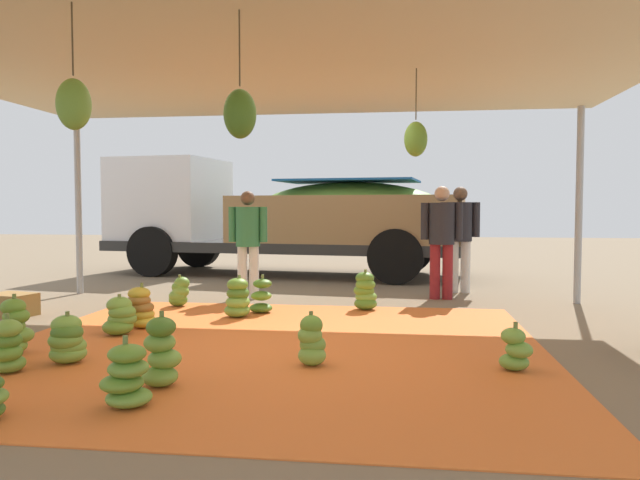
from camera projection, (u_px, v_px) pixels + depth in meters
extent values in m
plane|color=#7F6B51|center=(312.00, 301.00, 8.88)|extent=(40.00, 40.00, 0.00)
cube|color=orange|center=(268.00, 348.00, 5.91)|extent=(5.33, 5.14, 0.01)
cylinder|color=#9EA0A5|center=(78.00, 206.00, 9.60)|extent=(0.10, 0.10, 2.81)
cylinder|color=#9EA0A5|center=(579.00, 205.00, 8.60)|extent=(0.10, 0.10, 2.81)
cube|color=beige|center=(267.00, 54.00, 5.76)|extent=(8.00, 7.00, 0.06)
cylinder|color=#4C422D|center=(239.00, 48.00, 4.39)|extent=(0.01, 0.01, 0.55)
ellipsoid|color=#477523|center=(240.00, 114.00, 4.42)|extent=(0.24, 0.24, 0.36)
cylinder|color=#4C422D|center=(416.00, 94.00, 6.23)|extent=(0.01, 0.01, 0.52)
ellipsoid|color=#60932D|center=(416.00, 139.00, 6.26)|extent=(0.24, 0.24, 0.36)
cylinder|color=#4C422D|center=(72.00, 39.00, 4.23)|extent=(0.01, 0.01, 0.51)
ellipsoid|color=#6B9E38|center=(74.00, 104.00, 4.25)|extent=(0.24, 0.24, 0.36)
ellipsoid|color=#60932D|center=(178.00, 300.00, 8.37)|extent=(0.36, 0.36, 0.17)
ellipsoid|color=#6B9E38|center=(178.00, 296.00, 8.35)|extent=(0.29, 0.29, 0.17)
ellipsoid|color=#75A83D|center=(181.00, 292.00, 8.36)|extent=(0.24, 0.24, 0.17)
ellipsoid|color=#60932D|center=(180.00, 287.00, 8.38)|extent=(0.31, 0.31, 0.17)
ellipsoid|color=#6B9E38|center=(182.00, 283.00, 8.38)|extent=(0.22, 0.22, 0.17)
cylinder|color=olive|center=(180.00, 279.00, 8.35)|extent=(0.04, 0.04, 0.12)
ellipsoid|color=#75A83D|center=(160.00, 376.00, 4.61)|extent=(0.38, 0.38, 0.15)
ellipsoid|color=#75A83D|center=(165.00, 359.00, 4.64)|extent=(0.35, 0.35, 0.15)
ellipsoid|color=#75A83D|center=(160.00, 343.00, 4.63)|extent=(0.33, 0.33, 0.15)
ellipsoid|color=#477523|center=(161.00, 327.00, 4.59)|extent=(0.32, 0.32, 0.15)
cylinder|color=olive|center=(162.00, 319.00, 4.60)|extent=(0.04, 0.04, 0.12)
ellipsoid|color=#6B9E38|center=(237.00, 310.00, 7.53)|extent=(0.40, 0.40, 0.17)
ellipsoid|color=#75A83D|center=(238.00, 302.00, 7.50)|extent=(0.42, 0.42, 0.17)
ellipsoid|color=#477523|center=(238.00, 293.00, 7.52)|extent=(0.31, 0.31, 0.17)
ellipsoid|color=#60932D|center=(238.00, 285.00, 7.51)|extent=(0.35, 0.35, 0.17)
cylinder|color=olive|center=(239.00, 280.00, 7.52)|extent=(0.04, 0.04, 0.12)
ellipsoid|color=#477523|center=(261.00, 308.00, 7.85)|extent=(0.42, 0.42, 0.12)
ellipsoid|color=#60932D|center=(261.00, 296.00, 7.85)|extent=(0.31, 0.31, 0.12)
ellipsoid|color=#477523|center=(262.00, 284.00, 7.86)|extent=(0.32, 0.32, 0.12)
cylinder|color=olive|center=(263.00, 279.00, 7.85)|extent=(0.04, 0.04, 0.12)
ellipsoid|color=#6B9E38|center=(129.00, 397.00, 4.15)|extent=(0.42, 0.42, 0.12)
ellipsoid|color=#60932D|center=(122.00, 383.00, 4.13)|extent=(0.32, 0.32, 0.12)
ellipsoid|color=#6B9E38|center=(128.00, 368.00, 4.12)|extent=(0.28, 0.28, 0.12)
ellipsoid|color=#60932D|center=(127.00, 354.00, 4.10)|extent=(0.36, 0.36, 0.12)
cylinder|color=olive|center=(125.00, 344.00, 4.12)|extent=(0.04, 0.04, 0.12)
ellipsoid|color=#518428|center=(366.00, 304.00, 8.08)|extent=(0.41, 0.41, 0.16)
ellipsoid|color=#75A83D|center=(366.00, 297.00, 8.11)|extent=(0.33, 0.33, 0.16)
ellipsoid|color=#60932D|center=(364.00, 291.00, 8.11)|extent=(0.33, 0.33, 0.16)
ellipsoid|color=#60932D|center=(366.00, 285.00, 8.07)|extent=(0.33, 0.33, 0.16)
ellipsoid|color=#518428|center=(365.00, 278.00, 8.10)|extent=(0.26, 0.26, 0.16)
cylinder|color=olive|center=(365.00, 274.00, 8.07)|extent=(0.04, 0.04, 0.12)
ellipsoid|color=#75A83D|center=(312.00, 355.00, 5.22)|extent=(0.27, 0.27, 0.18)
ellipsoid|color=#6B9E38|center=(313.00, 345.00, 5.25)|extent=(0.27, 0.27, 0.18)
ellipsoid|color=#75A83D|center=(310.00, 335.00, 5.23)|extent=(0.25, 0.25, 0.18)
ellipsoid|color=#60932D|center=(311.00, 325.00, 5.23)|extent=(0.28, 0.28, 0.18)
cylinder|color=olive|center=(311.00, 318.00, 5.23)|extent=(0.04, 0.04, 0.12)
ellipsoid|color=#60932D|center=(118.00, 327.00, 6.48)|extent=(0.42, 0.42, 0.18)
ellipsoid|color=#6B9E38|center=(122.00, 319.00, 6.51)|extent=(0.40, 0.40, 0.18)
ellipsoid|color=#6B9E38|center=(122.00, 312.00, 6.49)|extent=(0.35, 0.35, 0.18)
ellipsoid|color=#75A83D|center=(119.00, 305.00, 6.51)|extent=(0.36, 0.36, 0.18)
cylinder|color=olive|center=(119.00, 300.00, 6.48)|extent=(0.04, 0.04, 0.12)
ellipsoid|color=#6B9E38|center=(9.00, 364.00, 5.00)|extent=(0.36, 0.36, 0.15)
ellipsoid|color=#60932D|center=(6.00, 353.00, 4.94)|extent=(0.31, 0.31, 0.15)
ellipsoid|color=#518428|center=(7.00, 340.00, 4.95)|extent=(0.25, 0.25, 0.15)
ellipsoid|color=#75A83D|center=(8.00, 329.00, 4.92)|extent=(0.30, 0.30, 0.15)
cylinder|color=olive|center=(7.00, 320.00, 4.95)|extent=(0.04, 0.04, 0.12)
ellipsoid|color=#75A83D|center=(12.00, 346.00, 5.63)|extent=(0.38, 0.38, 0.15)
ellipsoid|color=#75A83D|center=(19.00, 335.00, 5.67)|extent=(0.33, 0.33, 0.15)
ellipsoid|color=#6B9E38|center=(11.00, 326.00, 5.63)|extent=(0.31, 0.31, 0.15)
ellipsoid|color=#60932D|center=(16.00, 316.00, 5.64)|extent=(0.27, 0.27, 0.15)
ellipsoid|color=#60932D|center=(13.00, 307.00, 5.63)|extent=(0.28, 0.28, 0.15)
cylinder|color=olive|center=(14.00, 300.00, 5.63)|extent=(0.04, 0.04, 0.12)
ellipsoid|color=#75A83D|center=(68.00, 353.00, 5.31)|extent=(0.42, 0.42, 0.17)
ellipsoid|color=#75A83D|center=(69.00, 346.00, 5.32)|extent=(0.38, 0.38, 0.17)
ellipsoid|color=#6B9E38|center=(65.00, 340.00, 5.27)|extent=(0.39, 0.39, 0.17)
ellipsoid|color=#477523|center=(67.00, 333.00, 5.27)|extent=(0.30, 0.30, 0.17)
ellipsoid|color=#75A83D|center=(66.00, 324.00, 5.31)|extent=(0.35, 0.35, 0.17)
cylinder|color=olive|center=(67.00, 318.00, 5.28)|extent=(0.04, 0.04, 0.12)
ellipsoid|color=gold|center=(143.00, 321.00, 6.86)|extent=(0.31, 0.31, 0.15)
ellipsoid|color=gold|center=(142.00, 314.00, 6.86)|extent=(0.41, 0.41, 0.15)
ellipsoid|color=#996628|center=(142.00, 307.00, 6.85)|extent=(0.39, 0.39, 0.15)
ellipsoid|color=#996628|center=(139.00, 301.00, 6.85)|extent=(0.31, 0.31, 0.15)
ellipsoid|color=gold|center=(139.00, 293.00, 6.86)|extent=(0.28, 0.28, 0.15)
cylinder|color=olive|center=(142.00, 288.00, 6.86)|extent=(0.04, 0.04, 0.12)
ellipsoid|color=#6B9E38|center=(514.00, 362.00, 5.07)|extent=(0.31, 0.31, 0.14)
ellipsoid|color=#75A83D|center=(519.00, 350.00, 5.03)|extent=(0.32, 0.32, 0.14)
ellipsoid|color=#75A83D|center=(513.00, 336.00, 5.05)|extent=(0.29, 0.29, 0.14)
cylinder|color=olive|center=(516.00, 329.00, 5.04)|extent=(0.04, 0.04, 0.12)
cube|color=#2D2D2D|center=(284.00, 245.00, 12.39)|extent=(7.38, 3.15, 0.20)
cube|color=silver|center=(171.00, 199.00, 13.01)|extent=(2.25, 2.31, 1.70)
cube|color=#232D38|center=(129.00, 184.00, 13.25)|extent=(0.26, 1.78, 0.75)
cube|color=#99754C|center=(337.00, 220.00, 10.97)|extent=(4.41, 0.65, 0.90)
cube|color=#99754C|center=(360.00, 218.00, 13.06)|extent=(4.41, 0.65, 0.90)
cube|color=#99754C|center=(461.00, 219.00, 11.45)|extent=(0.37, 2.24, 0.90)
ellipsoid|color=#6B9E38|center=(349.00, 212.00, 12.01)|extent=(4.11, 2.37, 1.18)
cube|color=#19569E|center=(349.00, 181.00, 11.97)|extent=(2.86, 2.04, 0.04)
cylinder|color=black|center=(152.00, 251.00, 12.04)|extent=(1.03, 0.41, 1.00)
cylinder|color=black|center=(199.00, 245.00, 14.01)|extent=(1.03, 0.41, 1.00)
cylinder|color=black|center=(396.00, 257.00, 10.79)|extent=(1.03, 0.41, 1.00)
cylinder|color=black|center=(409.00, 249.00, 12.76)|extent=(1.03, 0.41, 1.00)
cylinder|color=silver|center=(454.00, 267.00, 9.76)|extent=(0.16, 0.16, 0.83)
cylinder|color=silver|center=(465.00, 267.00, 9.74)|extent=(0.16, 0.16, 0.83)
cylinder|color=#26262D|center=(460.00, 222.00, 9.71)|extent=(0.38, 0.38, 0.63)
cylinder|color=#26262D|center=(444.00, 220.00, 9.74)|extent=(0.12, 0.12, 0.56)
cylinder|color=#26262D|center=(476.00, 220.00, 9.68)|extent=(0.12, 0.12, 0.56)
sphere|color=brown|center=(460.00, 194.00, 9.69)|extent=(0.23, 0.23, 0.23)
cylinder|color=silver|center=(242.00, 272.00, 9.13)|extent=(0.15, 0.15, 0.79)
cylinder|color=silver|center=(254.00, 272.00, 9.11)|extent=(0.15, 0.15, 0.79)
cylinder|color=#337A4C|center=(248.00, 227.00, 9.08)|extent=(0.36, 0.36, 0.59)
cylinder|color=#337A4C|center=(232.00, 224.00, 9.11)|extent=(0.12, 0.12, 0.53)
cylinder|color=#337A4C|center=(263.00, 224.00, 9.05)|extent=(0.12, 0.12, 0.53)
sphere|color=brown|center=(248.00, 198.00, 9.06)|extent=(0.21, 0.21, 0.21)
cylinder|color=maroon|center=(435.00, 272.00, 9.07)|extent=(0.15, 0.15, 0.83)
cylinder|color=maroon|center=(448.00, 272.00, 9.04)|extent=(0.15, 0.15, 0.83)
cylinder|color=#26262D|center=(442.00, 223.00, 9.02)|extent=(0.38, 0.38, 0.62)
cylinder|color=#26262D|center=(425.00, 221.00, 9.05)|extent=(0.12, 0.12, 0.55)
cylinder|color=#26262D|center=(459.00, 221.00, 8.98)|extent=(0.12, 0.12, 0.55)
sphere|color=tan|center=(442.00, 194.00, 8.99)|extent=(0.22, 0.22, 0.22)
cube|color=olive|center=(11.00, 305.00, 7.65)|extent=(0.62, 0.52, 0.29)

